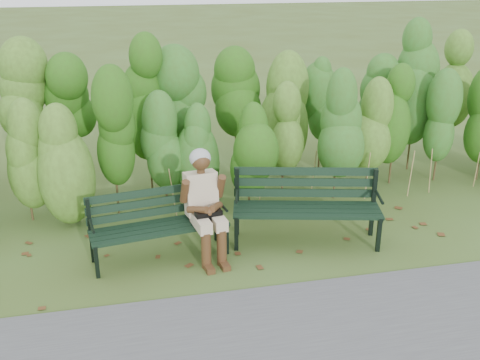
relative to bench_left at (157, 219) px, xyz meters
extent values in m
plane|color=#404F1C|center=(1.06, -0.04, -0.47)|extent=(80.00, 80.00, 0.00)
cylinder|color=#47381E|center=(-1.70, 1.26, -0.07)|extent=(0.03, 0.03, 0.80)
ellipsoid|color=#396020|center=(-1.70, 1.26, 0.57)|extent=(0.64, 0.64, 1.44)
cylinder|color=#47381E|center=(-1.08, 1.26, -0.07)|extent=(0.03, 0.03, 0.80)
ellipsoid|color=#396020|center=(-1.08, 1.26, 0.57)|extent=(0.64, 0.64, 1.44)
cylinder|color=#47381E|center=(-0.47, 1.26, -0.07)|extent=(0.03, 0.03, 0.80)
ellipsoid|color=#396020|center=(-0.47, 1.26, 0.57)|extent=(0.64, 0.64, 1.44)
cylinder|color=#47381E|center=(0.14, 1.26, -0.07)|extent=(0.03, 0.03, 0.80)
ellipsoid|color=#396020|center=(0.14, 1.26, 0.57)|extent=(0.64, 0.64, 1.44)
cylinder|color=#47381E|center=(0.75, 1.26, -0.07)|extent=(0.03, 0.03, 0.80)
ellipsoid|color=#396020|center=(0.75, 1.26, 0.57)|extent=(0.64, 0.64, 1.44)
cylinder|color=#47381E|center=(1.36, 1.26, -0.07)|extent=(0.03, 0.03, 0.80)
ellipsoid|color=#396020|center=(1.36, 1.26, 0.57)|extent=(0.64, 0.64, 1.44)
cylinder|color=#47381E|center=(1.97, 1.26, -0.07)|extent=(0.03, 0.03, 0.80)
ellipsoid|color=#396020|center=(1.97, 1.26, 0.57)|extent=(0.64, 0.64, 1.44)
cylinder|color=#47381E|center=(2.59, 1.26, -0.07)|extent=(0.03, 0.03, 0.80)
ellipsoid|color=#396020|center=(2.59, 1.26, 0.57)|extent=(0.64, 0.64, 1.44)
cylinder|color=#47381E|center=(3.20, 1.26, -0.07)|extent=(0.03, 0.03, 0.80)
ellipsoid|color=#396020|center=(3.20, 1.26, 0.57)|extent=(0.64, 0.64, 1.44)
cylinder|color=#47381E|center=(3.81, 1.26, -0.07)|extent=(0.03, 0.03, 0.80)
ellipsoid|color=#396020|center=(3.81, 1.26, 0.57)|extent=(0.64, 0.64, 1.44)
cylinder|color=#47381E|center=(4.42, 1.26, -0.07)|extent=(0.03, 0.03, 0.80)
ellipsoid|color=#396020|center=(4.42, 1.26, 0.57)|extent=(0.64, 0.64, 1.44)
cylinder|color=#47381E|center=(5.03, 1.26, -0.07)|extent=(0.03, 0.03, 0.80)
cylinder|color=#47381E|center=(-1.63, 2.26, 0.08)|extent=(0.04, 0.04, 1.10)
ellipsoid|color=#2E5517|center=(-1.63, 2.26, 0.96)|extent=(0.70, 0.70, 1.98)
cylinder|color=#47381E|center=(-0.86, 2.26, 0.08)|extent=(0.04, 0.04, 1.10)
ellipsoid|color=#2E5517|center=(-0.86, 2.26, 0.96)|extent=(0.70, 0.70, 1.98)
cylinder|color=#47381E|center=(-0.10, 2.26, 0.08)|extent=(0.04, 0.04, 1.10)
ellipsoid|color=#2E5517|center=(-0.10, 2.26, 0.96)|extent=(0.70, 0.70, 1.98)
cylinder|color=#47381E|center=(0.67, 2.26, 0.08)|extent=(0.04, 0.04, 1.10)
ellipsoid|color=#2E5517|center=(0.67, 2.26, 0.96)|extent=(0.70, 0.70, 1.98)
cylinder|color=#47381E|center=(1.44, 2.26, 0.08)|extent=(0.04, 0.04, 1.10)
ellipsoid|color=#2E5517|center=(1.44, 2.26, 0.96)|extent=(0.70, 0.70, 1.98)
cylinder|color=#47381E|center=(2.21, 2.26, 0.08)|extent=(0.04, 0.04, 1.10)
ellipsoid|color=#2E5517|center=(2.21, 2.26, 0.96)|extent=(0.70, 0.70, 1.98)
cylinder|color=#47381E|center=(2.98, 2.26, 0.08)|extent=(0.04, 0.04, 1.10)
ellipsoid|color=#2E5517|center=(2.98, 2.26, 0.96)|extent=(0.70, 0.70, 1.98)
cylinder|color=#47381E|center=(3.74, 2.26, 0.08)|extent=(0.04, 0.04, 1.10)
ellipsoid|color=#2E5517|center=(3.74, 2.26, 0.96)|extent=(0.70, 0.70, 1.98)
cylinder|color=#47381E|center=(4.51, 2.26, 0.08)|extent=(0.04, 0.04, 1.10)
ellipsoid|color=#2E5517|center=(4.51, 2.26, 0.96)|extent=(0.70, 0.70, 1.98)
cylinder|color=#47381E|center=(5.28, 2.26, 0.08)|extent=(0.04, 0.04, 1.10)
ellipsoid|color=#2E5517|center=(5.28, 2.26, 0.96)|extent=(0.70, 0.70, 1.98)
cube|color=brown|center=(0.13, 0.70, -0.46)|extent=(0.11, 0.10, 0.01)
cube|color=brown|center=(3.04, -0.71, -0.46)|extent=(0.11, 0.11, 0.01)
cube|color=brown|center=(-0.01, 0.60, -0.46)|extent=(0.10, 0.09, 0.01)
cube|color=brown|center=(1.03, 0.56, -0.46)|extent=(0.10, 0.11, 0.01)
cube|color=brown|center=(2.13, 0.72, -0.46)|extent=(0.11, 0.11, 0.01)
cube|color=brown|center=(2.29, 0.46, -0.46)|extent=(0.09, 0.10, 0.01)
cube|color=brown|center=(1.02, -0.65, -0.46)|extent=(0.07, 0.09, 0.01)
cube|color=brown|center=(-0.60, 0.86, -0.46)|extent=(0.09, 0.10, 0.01)
cube|color=brown|center=(0.85, 0.24, -0.46)|extent=(0.10, 0.09, 0.01)
cube|color=brown|center=(-0.86, 0.28, -0.46)|extent=(0.11, 0.10, 0.01)
cube|color=brown|center=(2.23, 0.31, -0.46)|extent=(0.10, 0.09, 0.01)
cube|color=brown|center=(-0.99, -0.65, -0.46)|extent=(0.09, 0.10, 0.01)
cube|color=brown|center=(1.35, 0.84, -0.46)|extent=(0.09, 0.07, 0.01)
cube|color=brown|center=(2.05, 0.21, -0.46)|extent=(0.09, 0.10, 0.01)
cube|color=brown|center=(1.27, 0.52, -0.46)|extent=(0.11, 0.11, 0.01)
cube|color=brown|center=(1.58, -0.94, -0.46)|extent=(0.08, 0.09, 0.01)
cube|color=brown|center=(-0.65, 0.08, -0.46)|extent=(0.11, 0.11, 0.01)
cube|color=brown|center=(2.62, -0.10, -0.46)|extent=(0.11, 0.11, 0.01)
cube|color=brown|center=(0.11, 0.09, -0.46)|extent=(0.11, 0.11, 0.01)
cube|color=brown|center=(-1.13, -1.18, -0.46)|extent=(0.10, 0.09, 0.01)
cube|color=brown|center=(1.81, -0.16, -0.46)|extent=(0.11, 0.10, 0.01)
cube|color=brown|center=(3.03, -0.06, -0.46)|extent=(0.11, 0.11, 0.01)
cube|color=brown|center=(2.38, -0.39, -0.46)|extent=(0.11, 0.10, 0.01)
cube|color=brown|center=(1.77, 0.44, -0.46)|extent=(0.11, 0.11, 0.01)
cube|color=brown|center=(2.00, -0.64, -0.46)|extent=(0.11, 0.11, 0.01)
cube|color=brown|center=(1.57, 0.96, -0.46)|extent=(0.09, 0.11, 0.01)
cube|color=brown|center=(2.36, -0.44, -0.46)|extent=(0.11, 0.10, 0.01)
cube|color=brown|center=(-0.02, 0.23, -0.46)|extent=(0.11, 0.11, 0.01)
cube|color=brown|center=(3.45, -1.10, -0.46)|extent=(0.11, 0.11, 0.01)
cube|color=brown|center=(1.57, 0.12, -0.46)|extent=(0.11, 0.11, 0.01)
cube|color=brown|center=(1.12, 0.23, -0.46)|extent=(0.10, 0.11, 0.01)
cube|color=brown|center=(-1.58, -0.43, -0.46)|extent=(0.09, 0.10, 0.01)
cube|color=brown|center=(1.02, 0.69, -0.46)|extent=(0.11, 0.11, 0.01)
cube|color=brown|center=(1.36, -0.85, -0.46)|extent=(0.11, 0.11, 0.01)
cube|color=brown|center=(3.42, 0.70, -0.46)|extent=(0.10, 0.11, 0.01)
cube|color=brown|center=(3.64, 0.42, -0.46)|extent=(0.08, 0.10, 0.01)
cube|color=black|center=(0.04, -0.26, -0.07)|extent=(1.58, 0.34, 0.04)
cube|color=black|center=(0.02, -0.15, -0.07)|extent=(1.58, 0.34, 0.04)
cube|color=black|center=(0.01, -0.04, -0.07)|extent=(1.58, 0.34, 0.04)
cube|color=black|center=(-0.01, 0.07, -0.07)|extent=(1.58, 0.34, 0.04)
cube|color=black|center=(-0.02, 0.15, 0.03)|extent=(1.58, 0.29, 0.09)
cube|color=black|center=(-0.02, 0.16, 0.15)|extent=(1.58, 0.29, 0.09)
cube|color=black|center=(-0.03, 0.17, 0.27)|extent=(1.58, 0.29, 0.09)
cube|color=black|center=(-0.71, -0.38, -0.27)|extent=(0.05, 0.05, 0.40)
cube|color=black|center=(-0.77, -0.01, -0.07)|extent=(0.05, 0.05, 0.79)
cube|color=black|center=(-0.73, -0.21, -0.09)|extent=(0.11, 0.44, 0.04)
cylinder|color=black|center=(-0.73, -0.25, 0.11)|extent=(0.08, 0.33, 0.03)
cube|color=black|center=(0.79, -0.16, -0.27)|extent=(0.05, 0.05, 0.40)
cube|color=black|center=(0.73, 0.22, -0.07)|extent=(0.05, 0.05, 0.79)
cube|color=black|center=(0.76, 0.02, -0.09)|extent=(0.11, 0.44, 0.04)
cylinder|color=black|center=(0.77, -0.02, 0.11)|extent=(0.08, 0.33, 0.03)
cube|color=black|center=(1.76, -0.27, -0.02)|extent=(1.76, 0.52, 0.04)
cube|color=black|center=(1.79, -0.15, -0.02)|extent=(1.76, 0.52, 0.04)
cube|color=black|center=(1.82, -0.03, -0.02)|extent=(1.76, 0.52, 0.04)
cube|color=black|center=(1.85, 0.09, -0.02)|extent=(1.76, 0.52, 0.04)
cube|color=black|center=(1.87, 0.18, 0.09)|extent=(1.75, 0.47, 0.10)
cube|color=black|center=(1.87, 0.19, 0.23)|extent=(1.75, 0.47, 0.10)
cube|color=black|center=(1.87, 0.21, 0.37)|extent=(1.75, 0.47, 0.10)
cube|color=black|center=(0.93, -0.09, -0.24)|extent=(0.06, 0.06, 0.45)
cube|color=black|center=(1.02, 0.33, -0.02)|extent=(0.06, 0.06, 0.89)
cube|color=black|center=(0.97, 0.11, -0.04)|extent=(0.16, 0.49, 0.04)
cylinder|color=black|center=(0.96, 0.06, 0.18)|extent=(0.12, 0.37, 0.04)
cube|color=black|center=(2.59, -0.48, -0.24)|extent=(0.06, 0.06, 0.45)
cube|color=black|center=(2.69, -0.07, -0.02)|extent=(0.06, 0.06, 0.89)
cube|color=black|center=(2.63, -0.29, -0.04)|extent=(0.16, 0.49, 0.04)
cylinder|color=black|center=(2.62, -0.34, 0.18)|extent=(0.12, 0.37, 0.04)
cube|color=beige|center=(0.48, -0.24, 0.02)|extent=(0.21, 0.45, 0.13)
cube|color=beige|center=(0.66, -0.22, 0.02)|extent=(0.21, 0.45, 0.13)
cylinder|color=#492D17|center=(0.50, -0.42, -0.25)|extent=(0.13, 0.13, 0.44)
cylinder|color=#492D17|center=(0.69, -0.39, -0.25)|extent=(0.13, 0.13, 0.44)
cube|color=#492D17|center=(0.52, -0.50, -0.44)|extent=(0.12, 0.22, 0.06)
cube|color=#492D17|center=(0.70, -0.47, -0.44)|extent=(0.12, 0.22, 0.06)
cube|color=beige|center=(0.53, 0.05, 0.26)|extent=(0.41, 0.31, 0.54)
cylinder|color=#492D17|center=(0.53, 0.03, 0.54)|extent=(0.09, 0.09, 0.10)
sphere|color=#492D17|center=(0.53, 0.02, 0.67)|extent=(0.22, 0.22, 0.22)
ellipsoid|color=gray|center=(0.53, 0.04, 0.70)|extent=(0.25, 0.24, 0.23)
cylinder|color=#492D17|center=(0.33, -0.07, 0.35)|extent=(0.12, 0.23, 0.32)
cylinder|color=#492D17|center=(0.75, 0.00, 0.35)|extent=(0.12, 0.23, 0.32)
cylinder|color=#492D17|center=(0.45, -0.19, 0.16)|extent=(0.26, 0.25, 0.14)
cylinder|color=#492D17|center=(0.67, -0.15, 0.16)|extent=(0.21, 0.28, 0.14)
sphere|color=#492D17|center=(0.57, -0.23, 0.14)|extent=(0.11, 0.11, 0.11)
cube|color=black|center=(0.57, -0.22, 0.06)|extent=(0.33, 0.17, 0.17)
camera|label=1|loc=(-0.32, -5.99, 2.82)|focal=42.00mm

